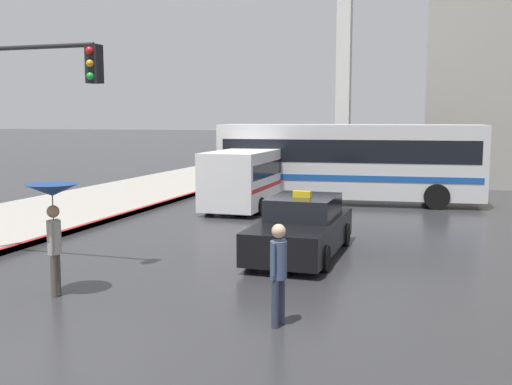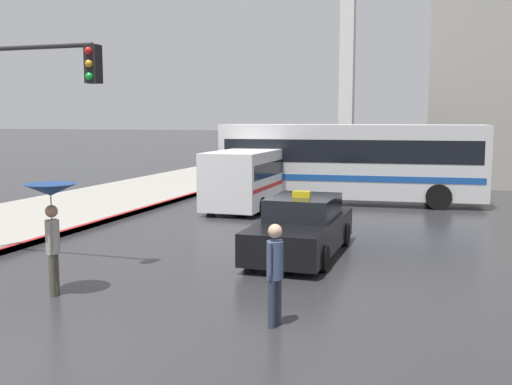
# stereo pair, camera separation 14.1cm
# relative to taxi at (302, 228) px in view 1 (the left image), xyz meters

# --- Properties ---
(ground_plane) EXTENTS (300.00, 300.00, 0.00)m
(ground_plane) POSITION_rel_taxi_xyz_m (-2.16, -7.98, -0.67)
(ground_plane) COLOR #2D2D30
(taxi) EXTENTS (1.91, 4.64, 1.61)m
(taxi) POSITION_rel_taxi_xyz_m (0.00, 0.00, 0.00)
(taxi) COLOR black
(taxi) RESTS_ON ground_plane
(ambulance_van) EXTENTS (2.13, 5.82, 2.20)m
(ambulance_van) POSITION_rel_taxi_xyz_m (-3.81, 7.30, 0.56)
(ambulance_van) COLOR white
(ambulance_van) RESTS_ON ground_plane
(city_bus) EXTENTS (10.54, 3.42, 3.14)m
(city_bus) POSITION_rel_taxi_xyz_m (-0.37, 9.72, 1.08)
(city_bus) COLOR silver
(city_bus) RESTS_ON ground_plane
(pedestrian_with_umbrella) EXTENTS (1.01, 1.01, 2.17)m
(pedestrian_with_umbrella) POSITION_rel_taxi_xyz_m (-3.72, -4.84, 1.08)
(pedestrian_with_umbrella) COLOR #4C473D
(pedestrian_with_umbrella) RESTS_ON ground_plane
(pedestrian_man) EXTENTS (0.33, 0.43, 1.71)m
(pedestrian_man) POSITION_rel_taxi_xyz_m (0.82, -5.18, 0.33)
(pedestrian_man) COLOR #2D3347
(pedestrian_man) RESTS_ON ground_plane
(traffic_light) EXTENTS (4.19, 0.38, 5.23)m
(traffic_light) POSITION_rel_taxi_xyz_m (-5.99, -3.23, 3.02)
(traffic_light) COLOR black
(traffic_light) RESTS_ON ground_plane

